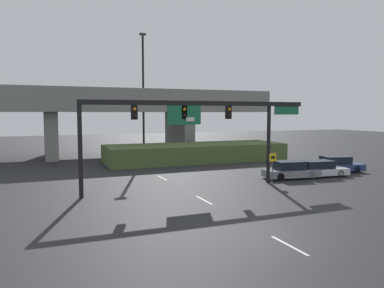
% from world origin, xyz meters
% --- Properties ---
extents(ground_plane, '(160.00, 160.00, 0.00)m').
position_xyz_m(ground_plane, '(0.00, 0.00, 0.00)').
color(ground_plane, '#262628').
extents(lane_markings, '(0.14, 36.27, 0.01)m').
position_xyz_m(lane_markings, '(0.00, 15.11, 0.00)').
color(lane_markings, silver).
rests_on(lane_markings, ground).
extents(signal_gantry, '(16.73, 0.44, 6.15)m').
position_xyz_m(signal_gantry, '(0.94, 10.09, 5.02)').
color(signal_gantry, black).
rests_on(signal_gantry, ground).
extents(speed_limit_sign, '(0.60, 0.11, 2.36)m').
position_xyz_m(speed_limit_sign, '(6.82, 9.43, 1.54)').
color(speed_limit_sign, '#4C4C4C').
rests_on(speed_limit_sign, ground).
extents(highway_light_pole_near, '(0.70, 0.36, 14.34)m').
position_xyz_m(highway_light_pole_near, '(1.93, 28.27, 7.55)').
color(highway_light_pole_near, black).
rests_on(highway_light_pole_near, ground).
extents(overpass_bridge, '(37.93, 9.89, 8.15)m').
position_xyz_m(overpass_bridge, '(0.00, 33.00, 5.83)').
color(overpass_bridge, gray).
rests_on(overpass_bridge, ground).
extents(grass_embankment, '(19.70, 6.44, 1.88)m').
position_xyz_m(grass_embankment, '(6.71, 24.00, 0.94)').
color(grass_embankment, '#4C6033').
rests_on(grass_embankment, ground).
extents(parked_sedan_near_right, '(4.64, 2.36, 1.43)m').
position_xyz_m(parked_sedan_near_right, '(9.58, 10.91, 0.66)').
color(parked_sedan_near_right, gray).
rests_on(parked_sedan_near_right, ground).
extents(parked_sedan_mid_right, '(4.92, 2.35, 1.36)m').
position_xyz_m(parked_sedan_mid_right, '(12.31, 10.79, 0.63)').
color(parked_sedan_mid_right, silver).
rests_on(parked_sedan_mid_right, ground).
extents(parked_sedan_far_right, '(4.82, 2.80, 1.43)m').
position_xyz_m(parked_sedan_far_right, '(15.54, 12.15, 0.66)').
color(parked_sedan_far_right, navy).
rests_on(parked_sedan_far_right, ground).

